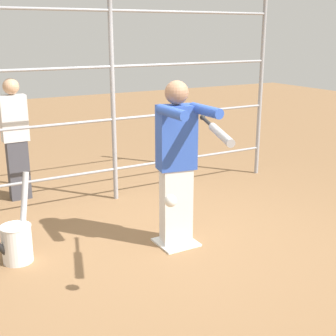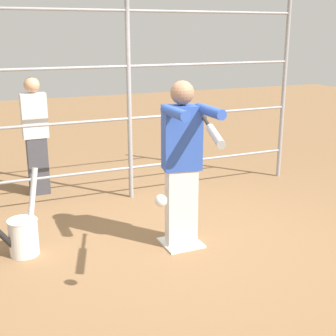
{
  "view_description": "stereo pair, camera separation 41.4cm",
  "coord_description": "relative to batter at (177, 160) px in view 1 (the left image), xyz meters",
  "views": [
    {
      "loc": [
        2.31,
        3.93,
        2.17
      ],
      "look_at": [
        0.33,
        0.42,
        0.99
      ],
      "focal_mm": 50.0,
      "sensor_mm": 36.0,
      "label": 1
    },
    {
      "loc": [
        1.94,
        4.11,
        2.17
      ],
      "look_at": [
        0.33,
        0.42,
        0.99
      ],
      "focal_mm": 50.0,
      "sensor_mm": 36.0,
      "label": 2
    }
  ],
  "objects": [
    {
      "name": "fence_backstop",
      "position": [
        0.0,
        -1.62,
        0.49
      ],
      "size": [
        4.9,
        0.06,
        2.83
      ],
      "color": "#939399",
      "rests_on": "ground"
    },
    {
      "name": "bystander_behind_fence",
      "position": [
        1.12,
        -2.25,
        -0.09
      ],
      "size": [
        0.33,
        0.21,
        1.6
      ],
      "color": "#3F3F47",
      "rests_on": "ground"
    },
    {
      "name": "softball_in_flight",
      "position": [
        0.67,
        1.03,
        0.01
      ],
      "size": [
        0.1,
        0.1,
        0.1
      ],
      "color": "white"
    },
    {
      "name": "home_plate",
      "position": [
        0.0,
        -0.02,
        -0.92
      ],
      "size": [
        0.4,
        0.4,
        0.02
      ],
      "color": "white",
      "rests_on": "ground"
    },
    {
      "name": "bat_bucket",
      "position": [
        1.56,
        -0.43,
        -0.7
      ],
      "size": [
        0.74,
        0.43,
        0.84
      ],
      "color": "white",
      "rests_on": "ground"
    },
    {
      "name": "ground_plane",
      "position": [
        0.0,
        -0.02,
        -0.93
      ],
      "size": [
        24.0,
        24.0,
        0.0
      ],
      "primitive_type": "plane",
      "color": "olive"
    },
    {
      "name": "baseball_bat_swinging",
      "position": [
        0.17,
        0.94,
        0.47
      ],
      "size": [
        0.34,
        0.84,
        0.1
      ],
      "color": "black"
    },
    {
      "name": "batter",
      "position": [
        0.0,
        0.0,
        0.0
      ],
      "size": [
        0.44,
        0.63,
        1.72
      ],
      "color": "silver",
      "rests_on": "ground"
    }
  ]
}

